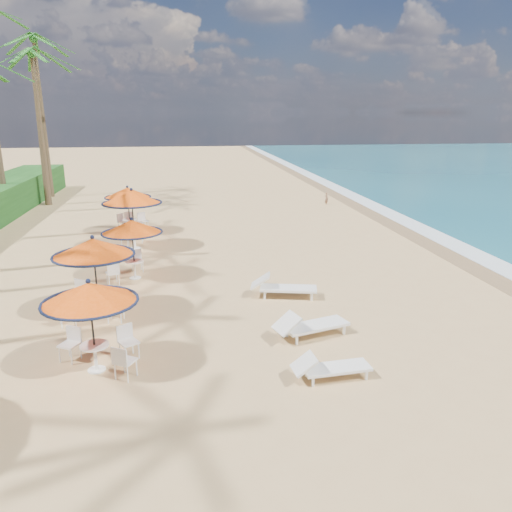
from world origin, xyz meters
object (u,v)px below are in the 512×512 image
at_px(lounger_near, 329,367).
at_px(lounger_mid, 309,325).
at_px(station_4, 128,198).
at_px(station_0, 92,304).
at_px(station_1, 92,258).
at_px(station_2, 131,232).
at_px(station_3, 132,202).
at_px(lounger_far, 282,287).

bearing_deg(lounger_near, lounger_mid, 82.50).
height_order(station_4, lounger_near, station_4).
relative_size(station_0, station_4, 0.95).
bearing_deg(lounger_mid, station_4, 97.00).
xyz_separation_m(station_0, station_1, (-0.53, 3.31, 0.14)).
bearing_deg(station_2, station_4, 96.17).
bearing_deg(station_4, station_2, -83.83).
relative_size(station_3, station_4, 1.14).
bearing_deg(lounger_far, station_2, 164.69).
bearing_deg(lounger_near, station_2, 117.09).
bearing_deg(station_1, station_3, 86.70).
height_order(station_2, station_4, station_4).
bearing_deg(station_3, station_4, 98.48).
xyz_separation_m(station_1, station_4, (-0.03, 10.79, -0.06)).
xyz_separation_m(station_3, lounger_mid, (5.34, -9.95, -1.69)).
xyz_separation_m(station_0, lounger_far, (5.12, 4.04, -1.28)).
relative_size(station_4, lounger_far, 1.06).
xyz_separation_m(station_2, lounger_mid, (5.01, -5.69, -1.36)).
distance_m(station_0, station_1, 3.36).
xyz_separation_m(lounger_near, lounger_far, (-0.03, 5.23, 0.06)).
distance_m(station_1, station_4, 10.79).
bearing_deg(station_2, station_3, 94.44).
bearing_deg(lounger_far, station_4, 132.50).
height_order(station_0, lounger_mid, station_0).
distance_m(station_0, lounger_near, 5.46).
bearing_deg(station_4, station_0, -87.71).
bearing_deg(station_2, station_0, -92.04).
relative_size(lounger_near, lounger_mid, 0.84).
distance_m(lounger_near, lounger_mid, 2.18).
bearing_deg(station_1, station_4, 90.17).
relative_size(station_2, lounger_far, 1.01).
xyz_separation_m(station_1, station_2, (0.77, 3.36, -0.07)).
relative_size(station_0, lounger_mid, 1.03).
height_order(station_3, lounger_near, station_3).
bearing_deg(station_3, lounger_mid, -61.75).
height_order(station_1, lounger_mid, station_1).
bearing_deg(station_1, station_0, -80.85).
bearing_deg(station_2, lounger_far, -28.33).
bearing_deg(station_1, station_2, 77.09).
distance_m(station_2, station_3, 4.28).
bearing_deg(station_4, station_1, -89.83).
distance_m(station_4, lounger_near, 16.39).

